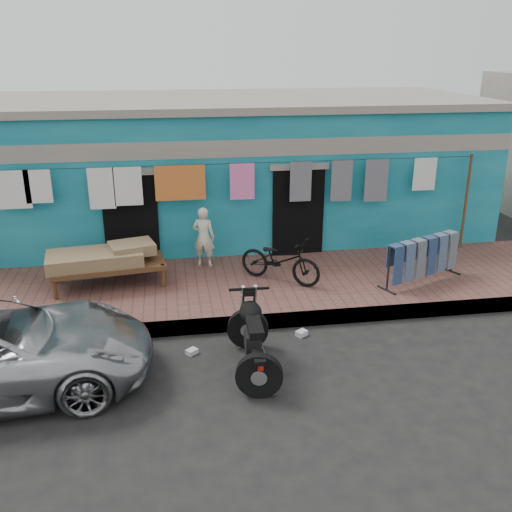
{
  "coord_description": "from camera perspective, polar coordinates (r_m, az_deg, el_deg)",
  "views": [
    {
      "loc": [
        -1.42,
        -6.97,
        4.51
      ],
      "look_at": [
        0.0,
        2.0,
        1.15
      ],
      "focal_mm": 40.0,
      "sensor_mm": 36.0,
      "label": 1
    }
  ],
  "objects": [
    {
      "name": "clothesline",
      "position": [
        11.58,
        -3.73,
        6.87
      ],
      "size": [
        10.06,
        0.06,
        2.1
      ],
      "color": "brown",
      "rests_on": "sidewalk"
    },
    {
      "name": "curb",
      "position": [
        9.68,
        0.42,
        -6.61
      ],
      "size": [
        28.0,
        0.1,
        0.25
      ],
      "primitive_type": "cube",
      "color": "gray",
      "rests_on": "ground"
    },
    {
      "name": "seated_person",
      "position": [
        11.59,
        -5.26,
        1.91
      ],
      "size": [
        0.52,
        0.42,
        1.24
      ],
      "primitive_type": "imported",
      "rotation": [
        0.0,
        0.0,
        2.83
      ],
      "color": "beige",
      "rests_on": "sidewalk"
    },
    {
      "name": "litter_a",
      "position": [
        9.04,
        -6.44,
        -9.48
      ],
      "size": [
        0.21,
        0.21,
        0.07
      ],
      "primitive_type": "cube",
      "rotation": [
        0.0,
        0.0,
        0.67
      ],
      "color": "silver",
      "rests_on": "ground"
    },
    {
      "name": "litter_b",
      "position": [
        9.53,
        4.58,
        -7.7
      ],
      "size": [
        0.22,
        0.21,
        0.09
      ],
      "primitive_type": "cube",
      "rotation": [
        0.0,
        0.0,
        0.59
      ],
      "color": "silver",
      "rests_on": "ground"
    },
    {
      "name": "motorcycle",
      "position": [
        8.33,
        -0.3,
        -8.02
      ],
      "size": [
        0.71,
        1.76,
        1.11
      ],
      "primitive_type": null,
      "rotation": [
        0.0,
        0.0,
        -0.03
      ],
      "color": "black",
      "rests_on": "ground"
    },
    {
      "name": "jeans_rack",
      "position": [
        11.27,
        16.29,
        -0.31
      ],
      "size": [
        2.14,
        1.74,
        0.89
      ],
      "primitive_type": null,
      "rotation": [
        0.0,
        0.0,
        0.41
      ],
      "color": "black",
      "rests_on": "sidewalk"
    },
    {
      "name": "charpoy",
      "position": [
        11.04,
        -14.54,
        -1.01
      ],
      "size": [
        2.46,
        1.61,
        0.74
      ],
      "primitive_type": null,
      "rotation": [
        0.0,
        0.0,
        0.13
      ],
      "color": "brown",
      "rests_on": "sidewalk"
    },
    {
      "name": "litter_c",
      "position": [
        9.24,
        -1.42,
        -8.64
      ],
      "size": [
        0.18,
        0.21,
        0.08
      ],
      "primitive_type": "cube",
      "rotation": [
        0.0,
        0.0,
        1.69
      ],
      "color": "silver",
      "rests_on": "ground"
    },
    {
      "name": "bicycle",
      "position": [
        10.8,
        2.44,
        0.09
      ],
      "size": [
        1.65,
        1.46,
        1.06
      ],
      "primitive_type": "imported",
      "rotation": [
        0.0,
        0.0,
        0.92
      ],
      "color": "black",
      "rests_on": "sidewalk"
    },
    {
      "name": "building",
      "position": [
        14.31,
        -3.16,
        8.89
      ],
      "size": [
        12.2,
        5.2,
        3.36
      ],
      "color": "#137082",
      "rests_on": "ground"
    },
    {
      "name": "ground",
      "position": [
        8.42,
        2.17,
        -12.09
      ],
      "size": [
        80.0,
        80.0,
        0.0
      ],
      "primitive_type": "plane",
      "color": "black",
      "rests_on": "ground"
    },
    {
      "name": "sidewalk",
      "position": [
        10.98,
        -0.81,
        -3.23
      ],
      "size": [
        28.0,
        3.0,
        0.25
      ],
      "primitive_type": "cube",
      "color": "brown",
      "rests_on": "ground"
    }
  ]
}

